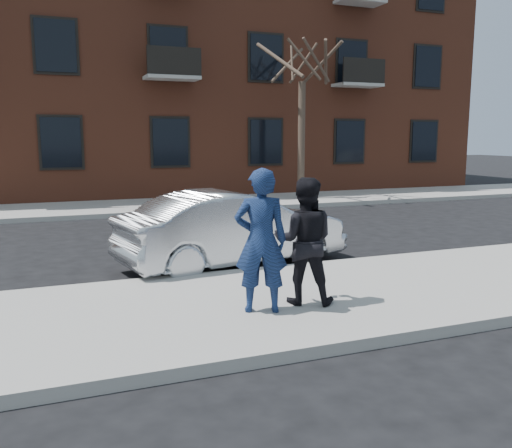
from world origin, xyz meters
name	(u,v)px	position (x,y,z in m)	size (l,w,h in m)	color
ground	(350,295)	(0.00, 0.00, 0.00)	(100.00, 100.00, 0.00)	black
near_sidewalk	(359,294)	(0.00, -0.25, 0.07)	(50.00, 3.50, 0.15)	#9A9792
near_curb	(305,267)	(0.00, 1.55, 0.07)	(50.00, 0.10, 0.15)	#999691
far_sidewalk	(180,205)	(0.00, 11.25, 0.07)	(50.00, 3.50, 0.15)	#9A9792
far_curb	(193,212)	(0.00, 9.45, 0.07)	(50.00, 0.10, 0.15)	#999691
apartment_building	(185,53)	(2.00, 18.00, 6.16)	(24.30, 10.30, 12.30)	brown
street_tree	(303,48)	(4.50, 11.00, 5.52)	(3.60, 3.60, 6.80)	#362A20
silver_sedan	(234,229)	(-1.06, 2.43, 0.71)	(1.50, 4.31, 1.42)	#B7BABF
man_hoodie	(261,241)	(-1.75, -0.65, 1.09)	(0.79, 0.64, 1.87)	navy
man_peacoat	(304,241)	(-1.06, -0.52, 1.01)	(1.04, 0.96, 1.72)	black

